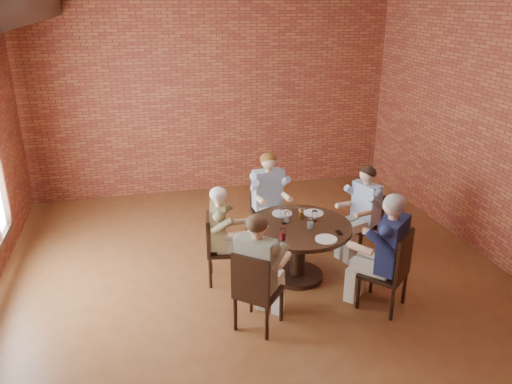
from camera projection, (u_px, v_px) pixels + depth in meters
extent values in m
plane|color=brown|center=(260.00, 283.00, 6.36)|extent=(7.00, 7.00, 0.00)
plane|color=#96492B|center=(213.00, 99.00, 8.90)|extent=(7.00, 0.00, 7.00)
plane|color=#96492B|center=(423.00, 353.00, 2.57)|extent=(7.00, 0.00, 7.00)
plane|color=#96492B|center=(503.00, 138.00, 6.45)|extent=(0.00, 7.00, 7.00)
cube|color=black|center=(5.00, 13.00, 4.63)|extent=(0.22, 6.90, 0.26)
cylinder|color=black|center=(297.00, 275.00, 6.49)|extent=(0.67, 0.67, 0.06)
cylinder|color=black|center=(298.00, 253.00, 6.38)|extent=(0.19, 0.19, 0.64)
cylinder|color=#362013|center=(299.00, 227.00, 6.24)|extent=(1.33, 1.33, 0.05)
cube|color=black|center=(361.00, 227.00, 6.93)|extent=(0.53, 0.53, 0.04)
cube|color=black|center=(372.00, 207.00, 6.93)|extent=(0.18, 0.40, 0.47)
cylinder|color=black|center=(342.00, 239.00, 7.06)|extent=(0.04, 0.04, 0.41)
cylinder|color=black|center=(360.00, 249.00, 6.79)|extent=(0.04, 0.04, 0.41)
cylinder|color=black|center=(360.00, 233.00, 7.24)|extent=(0.04, 0.04, 0.41)
cylinder|color=black|center=(378.00, 243.00, 6.97)|extent=(0.04, 0.04, 0.41)
cube|color=black|center=(269.00, 215.00, 7.31)|extent=(0.47, 0.47, 0.04)
cube|color=black|center=(264.00, 193.00, 7.39)|extent=(0.44, 0.08, 0.50)
cylinder|color=black|center=(261.00, 236.00, 7.17)|extent=(0.04, 0.04, 0.41)
cylinder|color=black|center=(285.00, 232.00, 7.28)|extent=(0.04, 0.04, 0.41)
cylinder|color=black|center=(253.00, 225.00, 7.50)|extent=(0.04, 0.04, 0.41)
cylinder|color=black|center=(276.00, 222.00, 7.62)|extent=(0.04, 0.04, 0.41)
cube|color=black|center=(223.00, 250.00, 6.28)|extent=(0.46, 0.46, 0.04)
cube|color=black|center=(208.00, 233.00, 6.18)|extent=(0.11, 0.40, 0.46)
cylinder|color=black|center=(237.00, 272.00, 6.22)|extent=(0.04, 0.04, 0.41)
cylinder|color=black|center=(237.00, 259.00, 6.54)|extent=(0.04, 0.04, 0.41)
cylinder|color=black|center=(210.00, 273.00, 6.20)|extent=(0.04, 0.04, 0.41)
cylinder|color=black|center=(211.00, 260.00, 6.51)|extent=(0.04, 0.04, 0.41)
cube|color=black|center=(259.00, 292.00, 5.40)|extent=(0.62, 0.62, 0.04)
cube|color=black|center=(250.00, 279.00, 5.14)|extent=(0.36, 0.31, 0.50)
cylinder|color=black|center=(281.00, 305.00, 5.56)|extent=(0.04, 0.04, 0.41)
cylinder|color=black|center=(251.00, 296.00, 5.72)|extent=(0.04, 0.04, 0.41)
cylinder|color=black|center=(267.00, 323.00, 5.25)|extent=(0.04, 0.04, 0.41)
cylinder|color=black|center=(235.00, 314.00, 5.41)|extent=(0.04, 0.04, 0.41)
cube|color=black|center=(383.00, 274.00, 5.76)|extent=(0.66, 0.66, 0.04)
cube|color=black|center=(404.00, 257.00, 5.54)|extent=(0.37, 0.34, 0.54)
cylinder|color=black|center=(372.00, 278.00, 6.10)|extent=(0.04, 0.04, 0.41)
cylinder|color=black|center=(358.00, 293.00, 5.79)|extent=(0.04, 0.04, 0.41)
cylinder|color=black|center=(404.00, 288.00, 5.89)|extent=(0.04, 0.04, 0.41)
cylinder|color=black|center=(392.00, 304.00, 5.57)|extent=(0.04, 0.04, 0.41)
cylinder|color=white|center=(313.00, 213.00, 6.56)|extent=(0.26, 0.26, 0.01)
cylinder|color=white|center=(282.00, 213.00, 6.54)|extent=(0.26, 0.26, 0.01)
cylinder|color=white|center=(258.00, 226.00, 6.18)|extent=(0.26, 0.26, 0.01)
cylinder|color=white|center=(326.00, 239.00, 5.85)|extent=(0.26, 0.26, 0.01)
cylinder|color=white|center=(315.00, 216.00, 6.32)|extent=(0.07, 0.07, 0.14)
cylinder|color=white|center=(301.00, 213.00, 6.40)|extent=(0.07, 0.07, 0.14)
cylinder|color=white|center=(282.00, 212.00, 6.42)|extent=(0.07, 0.07, 0.14)
cylinder|color=white|center=(287.00, 217.00, 6.29)|extent=(0.07, 0.07, 0.14)
cylinder|color=white|center=(284.00, 229.00, 5.97)|extent=(0.07, 0.07, 0.14)
cylinder|color=white|center=(283.00, 234.00, 5.83)|extent=(0.07, 0.07, 0.14)
cylinder|color=white|center=(310.00, 223.00, 6.11)|extent=(0.07, 0.07, 0.14)
cube|color=black|center=(339.00, 233.00, 6.02)|extent=(0.07, 0.13, 0.01)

